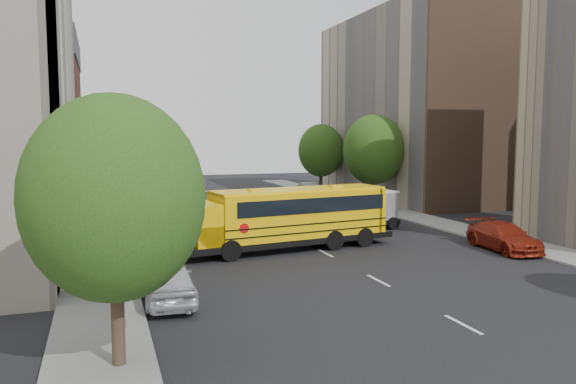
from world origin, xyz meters
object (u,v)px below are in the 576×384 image
safari_truck (355,210)px  parked_car_5 (310,190)px  street_tree_1 (108,167)px  parked_car_1 (144,225)px  street_tree_0 (114,198)px  street_tree_4 (373,150)px  school_bus (286,215)px  street_tree_2 (104,155)px  parked_car_3 (504,237)px  street_tree_5 (321,150)px  parked_car_0 (169,282)px

safari_truck → parked_car_5: (4.04, 19.08, -0.60)m
street_tree_1 → parked_car_1: (2.20, 10.57, -4.25)m
street_tree_0 → street_tree_4: street_tree_4 is taller
street_tree_1 → school_bus: 10.41m
street_tree_2 → parked_car_1: 8.78m
street_tree_1 → parked_car_1: bearing=78.2°
parked_car_1 → parked_car_3: parked_car_3 is taller
street_tree_1 → safari_truck: size_ratio=1.28×
street_tree_2 → safari_truck: bearing=-31.5°
street_tree_1 → safari_truck: street_tree_1 is taller
street_tree_5 → safari_truck: bearing=-106.1°
parked_car_0 → parked_car_1: 14.90m
street_tree_4 → safari_truck: 12.09m
parked_car_5 → safari_truck: bearing=-100.9°
parked_car_1 → street_tree_2: bearing=-67.6°
street_tree_0 → safari_truck: (15.76, 18.34, -3.28)m
street_tree_0 → parked_car_1: bearing=83.9°
street_tree_1 → parked_car_5: street_tree_1 is taller
street_tree_5 → school_bus: street_tree_5 is taller
street_tree_1 → parked_car_5: bearing=54.2°
school_bus → street_tree_4: bearing=39.9°
street_tree_5 → parked_car_3: size_ratio=1.44×
parked_car_5 → street_tree_2: bearing=-153.5°
street_tree_4 → safari_truck: street_tree_4 is taller
street_tree_0 → street_tree_4: (22.00, 28.00, 0.43)m
street_tree_1 → school_bus: size_ratio=0.63×
street_tree_0 → parked_car_0: size_ratio=1.59×
street_tree_0 → street_tree_2: size_ratio=0.96×
school_bus → parked_car_1: bearing=126.6°
safari_truck → parked_car_3: size_ratio=1.19×
parked_car_1 → parked_car_5: parked_car_5 is taller
street_tree_5 → parked_car_0: street_tree_5 is taller
street_tree_4 → safari_truck: bearing=-122.9°
parked_car_3 → parked_car_0: bearing=-162.2°
parked_car_3 → school_bus: bearing=166.6°
street_tree_0 → safari_truck: size_ratio=1.20×
street_tree_4 → parked_car_1: bearing=-159.4°
safari_truck → parked_car_1: (-13.56, 2.23, -0.65)m
street_tree_2 → parked_car_1: size_ratio=1.80×
street_tree_2 → parked_car_3: street_tree_2 is taller
street_tree_0 → street_tree_1: size_ratio=0.94×
parked_car_3 → street_tree_1: bearing=-175.3°
parked_car_1 → street_tree_4: bearing=-153.5°
street_tree_2 → street_tree_4: (22.00, 0.00, 0.25)m
street_tree_4 → parked_car_0: 30.29m
school_bus → parked_car_3: (11.29, -3.89, -1.17)m
school_bus → parked_car_5: school_bus is taller
school_bus → street_tree_2: bearing=114.0°
street_tree_0 → parked_car_1: size_ratio=1.73×
street_tree_0 → parked_car_1: 21.06m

